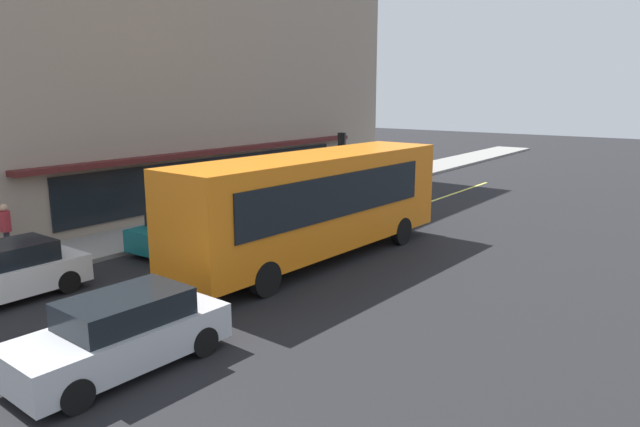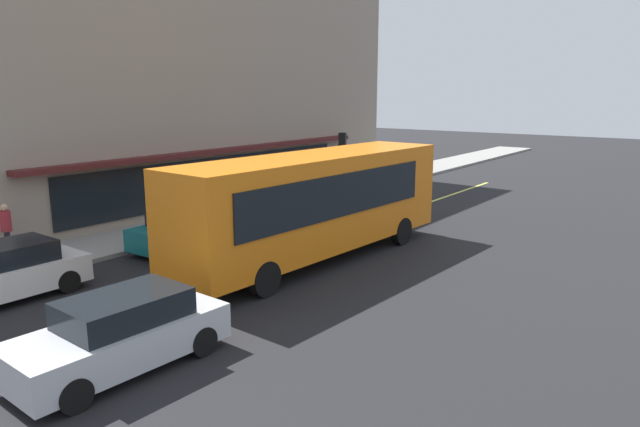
% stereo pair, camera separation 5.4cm
% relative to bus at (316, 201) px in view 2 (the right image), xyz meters
% --- Properties ---
extents(ground, '(120.00, 120.00, 0.00)m').
position_rel_bus_xyz_m(ground, '(1.40, 1.50, -1.99)').
color(ground, black).
extents(sidewalk, '(80.00, 3.08, 0.15)m').
position_rel_bus_xyz_m(sidewalk, '(1.40, 7.09, -1.91)').
color(sidewalk, gray).
rests_on(sidewalk, ground).
extents(lane_centre_stripe, '(36.00, 0.16, 0.01)m').
position_rel_bus_xyz_m(lane_centre_stripe, '(1.40, 1.50, -1.98)').
color(lane_centre_stripe, '#D8D14C').
rests_on(lane_centre_stripe, ground).
extents(storefront_building, '(27.84, 11.42, 12.63)m').
position_rel_bus_xyz_m(storefront_building, '(4.09, 14.03, 4.32)').
color(storefront_building, gray).
rests_on(storefront_building, ground).
extents(bus, '(11.23, 3.03, 3.50)m').
position_rel_bus_xyz_m(bus, '(0.00, 0.00, 0.00)').
color(bus, orange).
rests_on(bus, ground).
extents(traffic_light, '(0.30, 0.52, 3.20)m').
position_rel_bus_xyz_m(traffic_light, '(10.38, 6.06, 0.55)').
color(traffic_light, '#2D2D33').
rests_on(traffic_light, sidewalk).
extents(car_silver, '(4.37, 2.00, 1.52)m').
position_rel_bus_xyz_m(car_silver, '(-8.42, -1.44, -1.24)').
color(car_silver, '#B7BABF').
rests_on(car_silver, ground).
extents(car_white, '(4.32, 1.90, 1.52)m').
position_rel_bus_xyz_m(car_white, '(-8.01, 4.46, -1.24)').
color(car_white, white).
rests_on(car_white, ground).
extents(car_teal, '(4.36, 1.98, 1.52)m').
position_rel_bus_xyz_m(car_teal, '(-1.53, 4.46, -1.24)').
color(car_teal, '#14666B').
rests_on(car_teal, ground).
extents(pedestrian_mid_block, '(0.34, 0.34, 1.77)m').
position_rel_bus_xyz_m(pedestrian_mid_block, '(-6.11, 8.06, -0.77)').
color(pedestrian_mid_block, black).
rests_on(pedestrian_mid_block, sidewalk).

